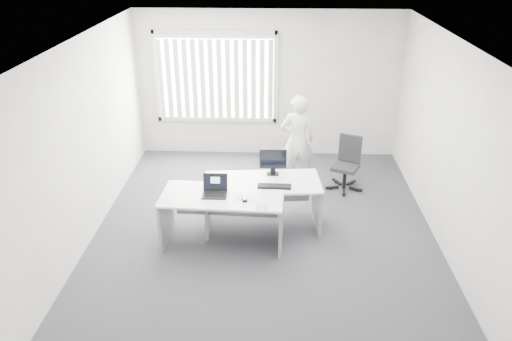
{
  "coord_description": "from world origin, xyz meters",
  "views": [
    {
      "loc": [
        0.13,
        -6.26,
        4.03
      ],
      "look_at": [
        -0.13,
        0.15,
        0.96
      ],
      "focal_mm": 35.0,
      "sensor_mm": 36.0,
      "label": 1
    }
  ],
  "objects_px": {
    "person": "(297,140)",
    "laptop": "(214,187)",
    "monitor": "(273,162)",
    "desk_near": "(223,209)",
    "office_chair": "(346,172)",
    "desk_far": "(262,194)"
  },
  "relations": [
    {
      "from": "desk_far",
      "to": "office_chair",
      "type": "xyz_separation_m",
      "value": [
        1.4,
        1.33,
        -0.26
      ]
    },
    {
      "from": "person",
      "to": "laptop",
      "type": "height_order",
      "value": "person"
    },
    {
      "from": "office_chair",
      "to": "laptop",
      "type": "distance_m",
      "value": 2.79
    },
    {
      "from": "office_chair",
      "to": "laptop",
      "type": "bearing_deg",
      "value": -113.75
    },
    {
      "from": "desk_near",
      "to": "laptop",
      "type": "height_order",
      "value": "laptop"
    },
    {
      "from": "desk_near",
      "to": "desk_far",
      "type": "xyz_separation_m",
      "value": [
        0.54,
        0.44,
        -0.0
      ]
    },
    {
      "from": "desk_far",
      "to": "laptop",
      "type": "height_order",
      "value": "laptop"
    },
    {
      "from": "office_chair",
      "to": "person",
      "type": "relative_size",
      "value": 0.58
    },
    {
      "from": "desk_near",
      "to": "desk_far",
      "type": "height_order",
      "value": "desk_near"
    },
    {
      "from": "desk_near",
      "to": "person",
      "type": "distance_m",
      "value": 2.24
    },
    {
      "from": "desk_far",
      "to": "laptop",
      "type": "relative_size",
      "value": 5.15
    },
    {
      "from": "desk_far",
      "to": "monitor",
      "type": "height_order",
      "value": "monitor"
    },
    {
      "from": "office_chair",
      "to": "monitor",
      "type": "xyz_separation_m",
      "value": [
        -1.25,
        -1.09,
        0.68
      ]
    },
    {
      "from": "desk_far",
      "to": "person",
      "type": "relative_size",
      "value": 1.08
    },
    {
      "from": "desk_far",
      "to": "monitor",
      "type": "distance_m",
      "value": 0.5
    },
    {
      "from": "desk_near",
      "to": "office_chair",
      "type": "height_order",
      "value": "office_chair"
    },
    {
      "from": "laptop",
      "to": "monitor",
      "type": "height_order",
      "value": "monitor"
    },
    {
      "from": "laptop",
      "to": "monitor",
      "type": "xyz_separation_m",
      "value": [
        0.79,
        0.71,
        0.07
      ]
    },
    {
      "from": "desk_far",
      "to": "desk_near",
      "type": "bearing_deg",
      "value": -145.79
    },
    {
      "from": "monitor",
      "to": "desk_far",
      "type": "bearing_deg",
      "value": -121.43
    },
    {
      "from": "laptop",
      "to": "monitor",
      "type": "relative_size",
      "value": 0.84
    },
    {
      "from": "laptop",
      "to": "desk_far",
      "type": "bearing_deg",
      "value": 35.76
    }
  ]
}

